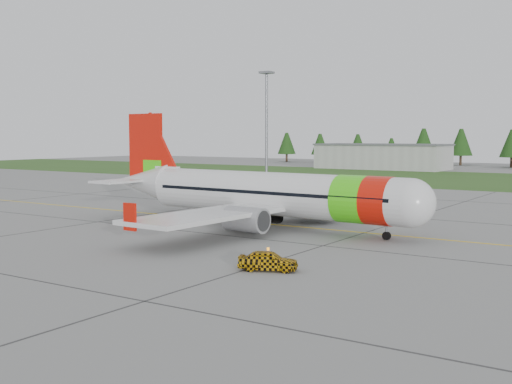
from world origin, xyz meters
The scene contains 8 objects.
ground centered at (0.00, 0.00, 0.00)m, with size 320.00×320.00×0.00m, color gray.
aircraft centered at (0.89, 6.08, 3.13)m, with size 35.89×33.06×10.87m.
follow_me_car centered at (11.29, -10.07, 1.91)m, with size 1.53×1.30×3.81m, color yellow.
service_van centered at (-13.10, 46.54, 2.07)m, with size 1.44×1.36×4.14m, color silver.
grass_strip centered at (0.00, 82.00, 0.01)m, with size 320.00×50.00×0.03m, color #30561E.
taxi_guideline centered at (0.00, 8.00, 0.01)m, with size 120.00×0.25×0.02m, color gold.
hangar_west centered at (-30.00, 110.00, 3.00)m, with size 32.00×14.00×6.00m, color #A8A8A3.
floodlight_mast centered at (-32.00, 58.00, 10.00)m, with size 0.50×0.50×20.00m, color slate.
Camera 1 is at (32.68, -44.00, 8.58)m, focal length 45.00 mm.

